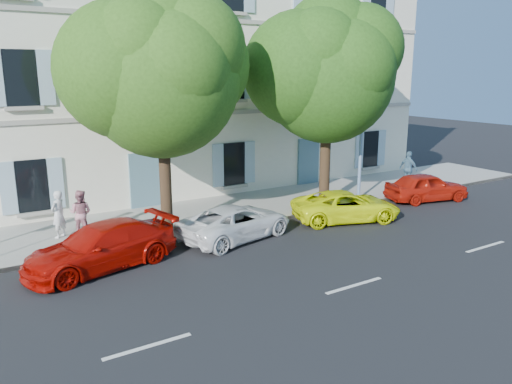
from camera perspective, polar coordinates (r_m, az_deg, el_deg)
ground at (r=17.32m, az=2.08°, el=-6.04°), size 90.00×90.00×0.00m
sidewalk at (r=20.95m, az=-4.75°, el=-2.37°), size 36.00×4.50×0.15m
kerb at (r=19.13m, az=-1.75°, el=-3.87°), size 36.00×0.16×0.16m
building at (r=25.41m, az=-11.16°, el=13.74°), size 28.00×7.00×12.00m
car_red_coupe at (r=15.83m, az=-17.28°, el=-5.98°), size 4.98×2.85×1.36m
car_white_coupe at (r=17.79m, az=-2.31°, el=-3.45°), size 4.71×2.95×1.21m
car_yellow_supercar at (r=20.23m, az=10.27°, el=-1.58°), size 4.72×3.27×1.20m
car_red_hatchback at (r=24.26m, az=18.91°, el=0.56°), size 4.13×2.42×1.32m
tree_left at (r=17.77m, az=-10.80°, el=12.51°), size 5.42×5.42×8.39m
tree_right at (r=21.47m, az=8.20°, el=12.86°), size 5.51×5.51×8.49m
street_lamp at (r=22.55m, az=12.38°, el=9.61°), size 0.27×1.59×7.46m
pedestrian_a at (r=18.70m, az=-21.65°, el=-2.37°), size 0.73×0.69×1.67m
pedestrian_b at (r=18.59m, az=-19.42°, el=-2.28°), size 1.02×0.99×1.66m
pedestrian_c at (r=26.33m, az=17.03°, el=2.54°), size 0.51×1.08×1.79m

